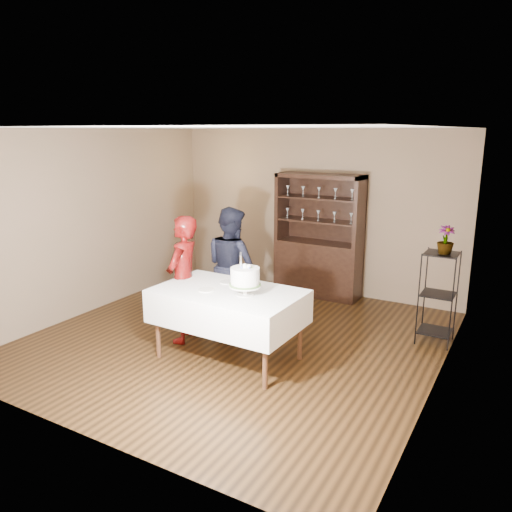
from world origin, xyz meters
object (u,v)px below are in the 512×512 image
(potted_plant, at_px, (446,240))
(cake_table, at_px, (228,307))
(cake, at_px, (245,278))
(man, at_px, (232,266))
(woman, at_px, (183,279))
(china_hutch, at_px, (318,256))
(plant_etagere, at_px, (438,294))

(potted_plant, bearing_deg, cake_table, -141.05)
(cake_table, height_order, cake, cake)
(cake_table, relative_size, man, 1.04)
(cake_table, distance_m, potted_plant, 2.78)
(woman, bearing_deg, cake, 68.16)
(china_hutch, height_order, potted_plant, china_hutch)
(potted_plant, bearing_deg, woman, -152.33)
(man, bearing_deg, plant_etagere, -143.03)
(china_hutch, relative_size, woman, 1.21)
(china_hutch, bearing_deg, woman, -106.59)
(man, relative_size, cake, 3.29)
(cake_table, height_order, man, man)
(woman, bearing_deg, cake_table, 67.68)
(cake_table, distance_m, man, 1.20)
(cake_table, bearing_deg, man, 120.28)
(man, height_order, cake, man)
(woman, relative_size, cake, 3.27)
(cake_table, bearing_deg, china_hutch, 90.42)
(cake_table, bearing_deg, cake, -10.79)
(plant_etagere, height_order, man, man)
(woman, height_order, cake, woman)
(woman, distance_m, man, 0.87)
(plant_etagere, bearing_deg, cake_table, -140.13)
(cake_table, height_order, potted_plant, potted_plant)
(cake, bearing_deg, china_hutch, 95.74)
(china_hutch, distance_m, plant_etagere, 2.33)
(cake_table, distance_m, cake, 0.48)
(china_hutch, xyz_separation_m, plant_etagere, (2.08, -1.05, -0.01))
(cake_table, height_order, woman, woman)
(woman, distance_m, potted_plant, 3.30)
(woman, relative_size, potted_plant, 4.66)
(china_hutch, height_order, man, china_hutch)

